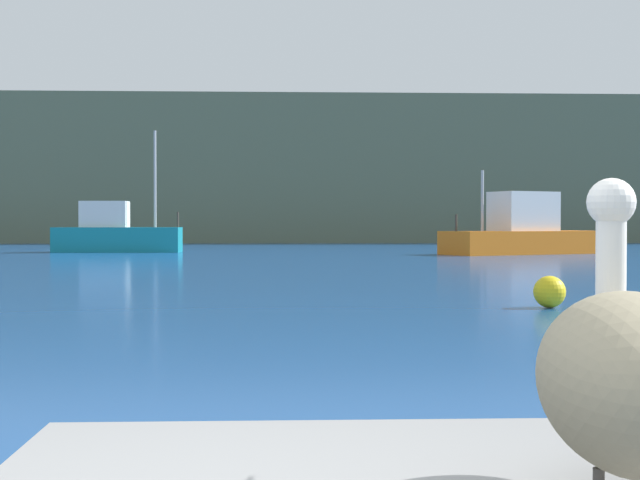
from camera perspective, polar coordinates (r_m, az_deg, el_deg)
The scene contains 5 objects.
hillside_backdrop at distance 65.33m, azimuth -2.60°, elevation 4.21°, with size 140.00×12.04×9.79m, color #5B664C.
pelican at distance 2.54m, azimuth 18.73°, elevation -7.88°, with size 0.72×1.36×0.90m.
fishing_boat_teal at distance 42.86m, azimuth -12.66°, elevation 0.38°, with size 5.77×1.72×5.56m.
fishing_boat_orange at distance 40.33m, azimuth 12.59°, elevation 0.44°, with size 7.69×5.16×3.55m.
mooring_buoy at distance 15.00m, azimuth 14.12°, elevation -3.15°, with size 0.51×0.51×0.51m, color yellow.
Camera 1 is at (0.27, -2.45, 1.36)m, focal length 51.33 mm.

